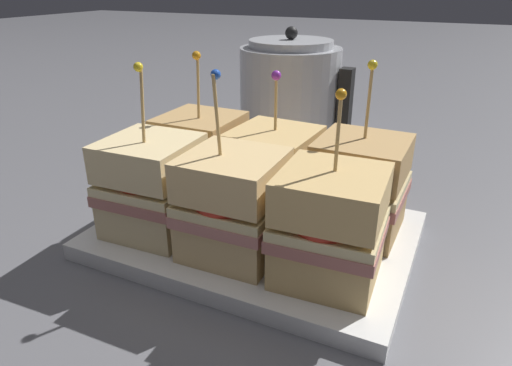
# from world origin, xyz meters

# --- Properties ---
(ground_plane) EXTENTS (6.00, 6.00, 0.00)m
(ground_plane) POSITION_xyz_m (0.00, 0.00, 0.00)
(ground_plane) COLOR slate
(serving_platter) EXTENTS (0.33, 0.24, 0.02)m
(serving_platter) POSITION_xyz_m (0.00, 0.00, 0.01)
(serving_platter) COLOR white
(serving_platter) RESTS_ON ground_plane
(sandwich_front_left) EXTENTS (0.10, 0.10, 0.18)m
(sandwich_front_left) POSITION_xyz_m (-0.10, -0.05, 0.07)
(sandwich_front_left) COLOR beige
(sandwich_front_left) RESTS_ON serving_platter
(sandwich_front_center) EXTENTS (0.10, 0.10, 0.18)m
(sandwich_front_center) POSITION_xyz_m (-0.00, -0.05, 0.07)
(sandwich_front_center) COLOR #DBB77A
(sandwich_front_center) RESTS_ON serving_platter
(sandwich_front_right) EXTENTS (0.10, 0.10, 0.17)m
(sandwich_front_right) POSITION_xyz_m (0.10, -0.05, 0.07)
(sandwich_front_right) COLOR tan
(sandwich_front_right) RESTS_ON serving_platter
(sandwich_back_left) EXTENTS (0.09, 0.09, 0.18)m
(sandwich_back_left) POSITION_xyz_m (-0.10, 0.05, 0.07)
(sandwich_back_left) COLOR tan
(sandwich_back_left) RESTS_ON serving_platter
(sandwich_back_center) EXTENTS (0.10, 0.10, 0.16)m
(sandwich_back_center) POSITION_xyz_m (0.00, 0.05, 0.07)
(sandwich_back_center) COLOR tan
(sandwich_back_center) RESTS_ON serving_platter
(sandwich_back_right) EXTENTS (0.09, 0.10, 0.18)m
(sandwich_back_right) POSITION_xyz_m (0.10, 0.05, 0.07)
(sandwich_back_right) COLOR tan
(sandwich_back_right) RESTS_ON serving_platter
(kettle_steel) EXTENTS (0.19, 0.16, 0.20)m
(kettle_steel) POSITION_xyz_m (-0.08, 0.30, 0.09)
(kettle_steel) COLOR #B7BABF
(kettle_steel) RESTS_ON ground_plane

